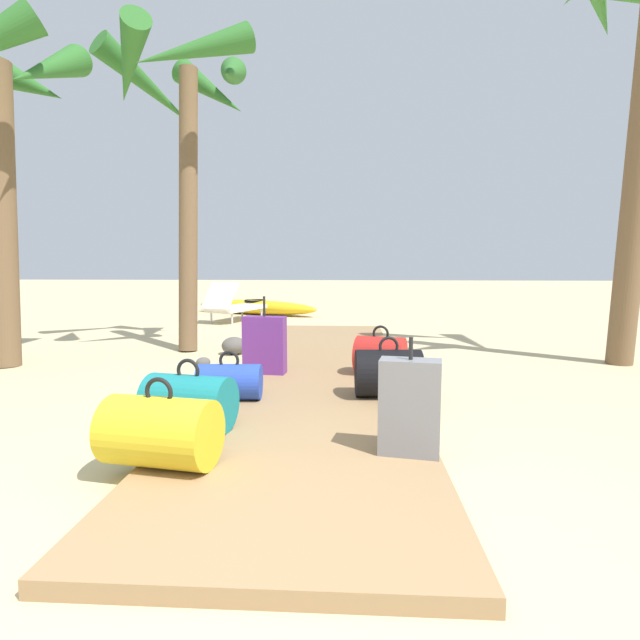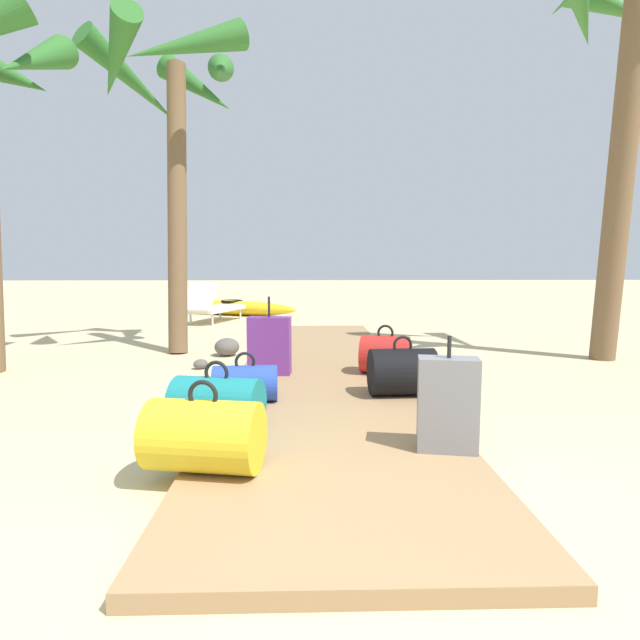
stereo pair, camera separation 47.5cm
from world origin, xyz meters
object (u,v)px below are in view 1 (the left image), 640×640
Objects in this scene: suitcase_grey at (410,407)px; palm_tree_far_left at (181,102)px; suitcase_purple at (265,345)px; kayak at (255,307)px; duffel_bag_yellow at (160,432)px; duffel_bag_red at (380,355)px; duffel_bag_teal at (189,402)px; lounge_chair at (233,305)px; duffel_bag_black at (388,373)px; duffel_bag_blue at (230,381)px.

suitcase_grey is 5.54m from palm_tree_far_left.
suitcase_purple is 6.73m from kayak.
duffel_bag_yellow reaches higher than duffel_bag_red.
duffel_bag_teal is 6.97m from lounge_chair.
suitcase_purple is 5.33m from lounge_chair.
kayak is (-2.48, 6.59, -0.10)m from duffel_bag_red.
suitcase_purple is (0.18, 2.35, 0.10)m from duffel_bag_yellow.
lounge_chair is (-2.67, 5.93, 0.05)m from duffel_bag_black.
suitcase_grey is 1.27m from duffel_bag_black.
kayak is (0.04, 4.74, -3.11)m from palm_tree_far_left.
duffel_bag_black is at bearing 48.72° from duffel_bag_yellow.
duffel_bag_red is at bearing 52.04° from duffel_bag_teal.
duffel_bag_black is (1.17, -0.82, -0.09)m from suitcase_purple.
lounge_chair is at bearing 92.20° from palm_tree_far_left.
duffel_bag_black is at bearing -65.81° from lounge_chair.
duffel_bag_teal is at bearing 93.43° from duffel_bag_yellow.
suitcase_grey is at bearing -40.10° from duffel_bag_blue.
palm_tree_far_left is 4.40m from lounge_chair.
palm_tree_far_left is at bearing -87.80° from lounge_chair.
duffel_bag_black is 0.13× the size of palm_tree_far_left.
duffel_bag_red is 0.83m from duffel_bag_black.
palm_tree_far_left is (-2.54, 2.67, 3.00)m from duffel_bag_black.
lounge_chair is (-1.32, 7.46, 0.06)m from duffel_bag_yellow.
duffel_bag_teal is at bearing -79.38° from lounge_chair.
lounge_chair is 0.52× the size of kayak.
suitcase_purple is 0.24× the size of kayak.
duffel_bag_red is 1.16m from suitcase_purple.
duffel_bag_black is (-0.03, 1.27, -0.08)m from suitcase_grey.
duffel_bag_black is 0.18× the size of kayak.
suitcase_purple is 0.19× the size of palm_tree_far_left.
duffel_bag_yellow is 1.15× the size of duffel_bag_red.
lounge_chair is (-1.29, 6.86, 0.06)m from duffel_bag_teal.
palm_tree_far_left is at bearing -90.54° from kayak.
palm_tree_far_left is (-2.57, 3.94, 2.92)m from suitcase_grey.
suitcase_purple is at bearing -53.35° from palm_tree_far_left.
duffel_bag_red is 0.90× the size of duffel_bag_teal.
duffel_bag_red is at bearing -36.11° from palm_tree_far_left.
duffel_bag_yellow is at bearing -169.32° from suitcase_grey.
duffel_bag_blue is 0.32× the size of lounge_chair.
duffel_bag_red is 2.22m from duffel_bag_teal.
duffel_bag_yellow is 1.04× the size of duffel_bag_teal.
duffel_bag_red is at bearing 37.91° from duffel_bag_blue.
duffel_bag_black is at bearing -46.43° from palm_tree_far_left.
suitcase_grey is (0.04, -2.10, 0.09)m from duffel_bag_red.
suitcase_purple reaches higher than duffel_bag_black.
duffel_bag_teal reaches higher than duffel_bag_blue.
palm_tree_far_left reaches higher than duffel_bag_black.
kayak is at bearing 97.62° from duffel_bag_teal.
duffel_bag_red is 1.08× the size of duffel_bag_blue.
duffel_bag_yellow is 7.58m from lounge_chair.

